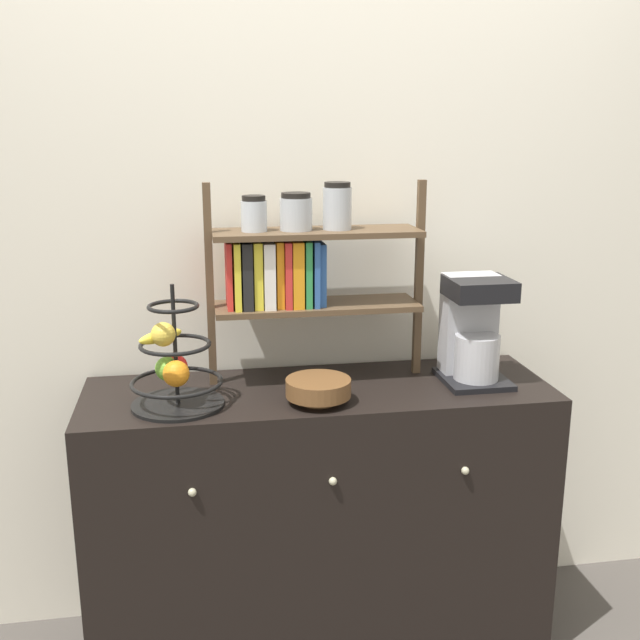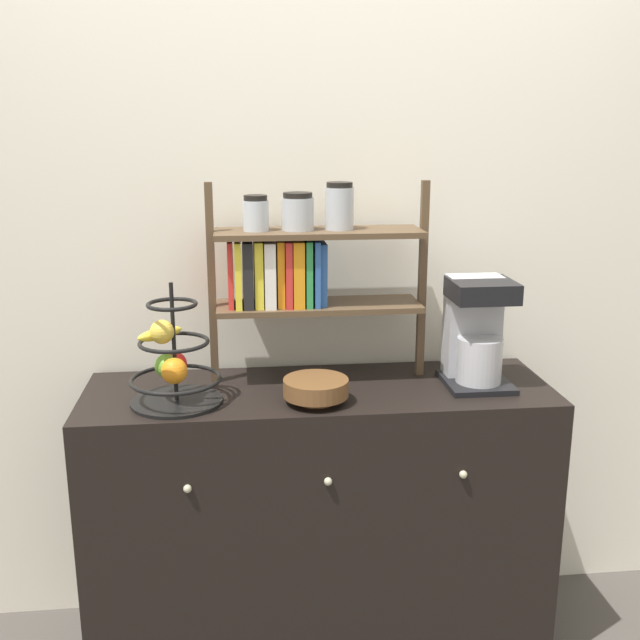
% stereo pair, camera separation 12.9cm
% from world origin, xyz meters
% --- Properties ---
extents(wall_back, '(7.00, 0.05, 2.60)m').
position_xyz_m(wall_back, '(0.00, 0.51, 1.30)').
color(wall_back, silver).
rests_on(wall_back, ground_plane).
extents(sideboard, '(1.46, 0.48, 0.90)m').
position_xyz_m(sideboard, '(0.00, 0.23, 0.45)').
color(sideboard, black).
rests_on(sideboard, ground_plane).
extents(coffee_maker, '(0.20, 0.23, 0.34)m').
position_xyz_m(coffee_maker, '(0.50, 0.23, 1.07)').
color(coffee_maker, black).
rests_on(coffee_maker, sideboard).
extents(fruit_stand, '(0.27, 0.27, 0.36)m').
position_xyz_m(fruit_stand, '(-0.44, 0.16, 1.02)').
color(fruit_stand, black).
rests_on(fruit_stand, sideboard).
extents(wooden_bowl, '(0.19, 0.19, 0.07)m').
position_xyz_m(wooden_bowl, '(-0.02, 0.11, 0.94)').
color(wooden_bowl, brown).
rests_on(wooden_bowl, sideboard).
extents(shelf_hutch, '(0.69, 0.20, 0.63)m').
position_xyz_m(shelf_hutch, '(-0.06, 0.34, 1.29)').
color(shelf_hutch, brown).
rests_on(shelf_hutch, sideboard).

